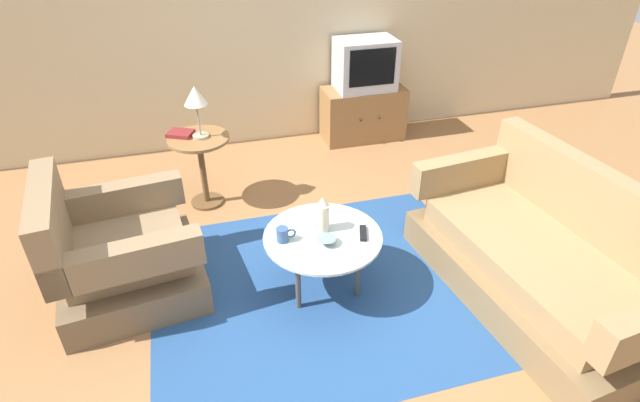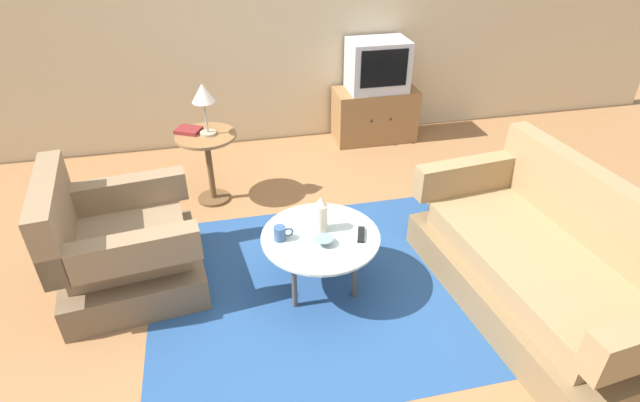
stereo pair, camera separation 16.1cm
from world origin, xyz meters
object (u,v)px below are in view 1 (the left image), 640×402
(armchair, at_px, (119,257))
(couch, at_px, (543,260))
(coffee_table, at_px, (323,240))
(television, at_px, (365,64))
(side_table, at_px, (201,157))
(tv_remote_dark, at_px, (363,233))
(vase, at_px, (323,214))
(mug, at_px, (283,235))
(tv_stand, at_px, (363,113))
(bowl, at_px, (327,241))
(book, at_px, (180,133))
(table_lamp, at_px, (195,98))

(armchair, relative_size, couch, 0.53)
(coffee_table, bearing_deg, television, 64.04)
(side_table, relative_size, tv_remote_dark, 3.87)
(side_table, bearing_deg, tv_remote_dark, -56.26)
(vase, bearing_deg, mug, -170.17)
(side_table, bearing_deg, tv_stand, 26.78)
(mug, xyz_separation_m, bowl, (0.25, -0.11, -0.02))
(side_table, height_order, bowl, side_table)
(tv_remote_dark, height_order, book, book)
(couch, distance_m, mug, 1.70)
(side_table, height_order, mug, side_table)
(bowl, height_order, book, book)
(vase, height_order, tv_remote_dark, vase)
(television, distance_m, book, 2.05)
(armchair, bearing_deg, coffee_table, 68.77)
(book, bearing_deg, tv_stand, 50.00)
(book, bearing_deg, vase, -31.65)
(bowl, bearing_deg, mug, 156.90)
(tv_stand, relative_size, vase, 3.42)
(armchair, bearing_deg, television, 121.40)
(tv_stand, bearing_deg, vase, -116.33)
(tv_remote_dark, relative_size, book, 0.67)
(couch, relative_size, bowl, 15.10)
(couch, bearing_deg, table_lamp, 42.61)
(television, bearing_deg, table_lamp, -152.83)
(couch, bearing_deg, vase, 63.43)
(television, height_order, mug, television)
(television, xyz_separation_m, book, (-1.87, -0.80, -0.16))
(side_table, distance_m, book, 0.25)
(tv_stand, xyz_separation_m, book, (-1.87, -0.80, 0.36))
(armchair, distance_m, mug, 1.10)
(couch, xyz_separation_m, television, (-0.29, 2.64, 0.51))
(couch, xyz_separation_m, table_lamp, (-2.01, 1.76, 0.66))
(tv_stand, bearing_deg, television, 90.00)
(armchair, height_order, tv_stand, armchair)
(armchair, distance_m, tv_remote_dark, 1.60)
(mug, height_order, bowl, mug)
(armchair, xyz_separation_m, tv_remote_dark, (1.54, -0.38, 0.16))
(table_lamp, bearing_deg, tv_remote_dark, -56.88)
(coffee_table, xyz_separation_m, tv_remote_dark, (0.25, -0.06, 0.05))
(couch, bearing_deg, coffee_table, 65.96)
(couch, bearing_deg, television, 0.07)
(side_table, xyz_separation_m, vase, (0.68, -1.26, 0.12))
(tv_stand, relative_size, book, 3.51)
(armchair, distance_m, vase, 1.36)
(table_lamp, distance_m, bowl, 1.62)
(armchair, distance_m, table_lamp, 1.35)
(tv_stand, height_order, book, book)
(mug, bearing_deg, television, 58.73)
(television, distance_m, table_lamp, 1.94)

